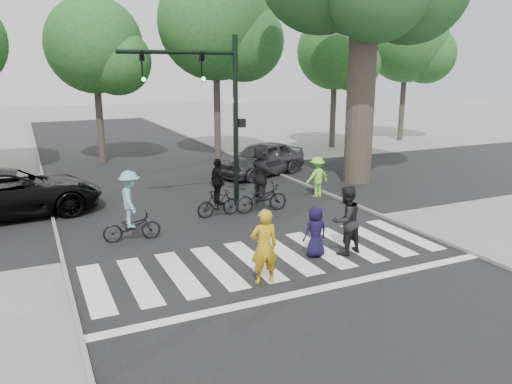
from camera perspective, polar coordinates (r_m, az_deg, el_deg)
ground at (r=12.58m, az=3.76°, el=-9.04°), size 120.00×120.00×0.00m
road_stem at (r=16.86m, az=-4.42°, el=-2.94°), size 10.00×70.00×0.01m
road_cross at (r=19.59m, az=-7.52°, el=-0.59°), size 70.00×10.00×0.01m
curb_left at (r=15.90m, az=-21.77°, el=-4.84°), size 0.10×70.00×0.10m
curb_right at (r=19.13m, az=9.87°, el=-0.90°), size 0.10×70.00×0.10m
crosswalk at (r=13.11m, az=2.36°, el=-7.99°), size 10.00×3.85×0.01m
traffic_signal at (r=17.40m, az=-4.98°, el=10.65°), size 4.45×0.29×6.00m
bg_tree_2 at (r=27.02m, az=-17.40°, el=15.29°), size 5.04×4.80×8.40m
bg_tree_3 at (r=27.33m, az=-3.83°, el=18.30°), size 6.30×6.00×10.20m
bg_tree_4 at (r=31.74m, az=9.57°, el=15.19°), size 4.83×4.60×8.15m
bg_tree_5 at (r=35.93m, az=17.38°, el=15.78°), size 5.67×5.40×9.30m
pedestrian_woman at (r=11.59m, az=0.93°, el=-6.26°), size 0.70×0.50×1.80m
pedestrian_child at (r=13.36m, az=6.82°, el=-4.51°), size 0.69×0.46×1.39m
pedestrian_adult at (r=13.59m, az=10.23°, el=-3.21°), size 1.04×0.88×1.89m
cyclist_left at (r=14.83m, az=-14.11°, el=-2.11°), size 1.69×1.11×2.09m
cyclist_mid at (r=16.79m, az=-4.36°, el=-0.12°), size 1.55×0.95×2.00m
cyclist_right at (r=17.23m, az=0.60°, el=1.14°), size 1.92×1.79×2.40m
car_suv at (r=18.71m, az=-26.27°, el=-0.09°), size 6.10×3.22×1.64m
car_grey at (r=23.28m, az=0.65°, el=3.84°), size 4.96×3.36×1.57m
bystander_hivis at (r=19.52m, az=7.00°, el=1.74°), size 1.08×0.70×1.58m
bystander_dark at (r=19.37m, az=0.43°, el=1.89°), size 0.68×0.53×1.67m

